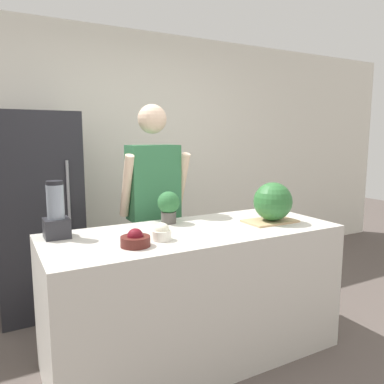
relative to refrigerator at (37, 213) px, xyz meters
name	(u,v)px	position (x,y,z in m)	size (l,w,h in m)	color
wall_back	(116,157)	(0.84, 0.41, 0.44)	(8.00, 0.06, 2.60)	white
counter_island	(195,294)	(0.84, -1.31, -0.41)	(1.96, 0.78, 0.90)	beige
refrigerator	(37,213)	(0.00, 0.00, 0.00)	(0.68, 0.74, 1.71)	#232328
person	(154,210)	(0.82, -0.66, 0.06)	(0.54, 0.27, 1.76)	gray
cutting_board	(270,221)	(1.43, -1.37, 0.05)	(0.37, 0.23, 0.01)	tan
watermelon	(273,201)	(1.44, -1.39, 0.19)	(0.28, 0.28, 0.28)	#2D6B33
bowl_cherries	(135,240)	(0.36, -1.48, 0.08)	(0.17, 0.17, 0.10)	#511E19
bowl_cream	(162,233)	(0.55, -1.44, 0.09)	(0.12, 0.12, 0.11)	white
blender	(56,215)	(0.00, -1.08, 0.18)	(0.15, 0.15, 0.35)	#28282D
potted_plant	(169,205)	(0.77, -1.05, 0.17)	(0.16, 0.16, 0.23)	#514C47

